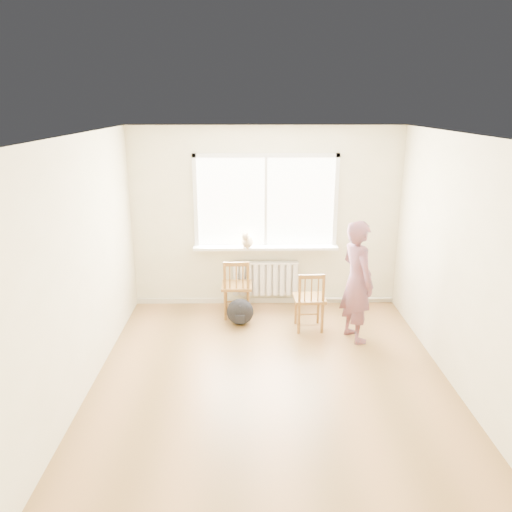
{
  "coord_description": "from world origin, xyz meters",
  "views": [
    {
      "loc": [
        -0.24,
        -5.01,
        3.0
      ],
      "look_at": [
        -0.16,
        1.2,
        1.09
      ],
      "focal_mm": 35.0,
      "sensor_mm": 36.0,
      "label": 1
    }
  ],
  "objects_px": {
    "backpack": "(240,312)",
    "chair_right": "(310,301)",
    "cat": "(247,241)",
    "person": "(357,281)",
    "chair_left": "(237,288)"
  },
  "relations": [
    {
      "from": "chair_left",
      "to": "cat",
      "type": "bearing_deg",
      "value": -114.62
    },
    {
      "from": "person",
      "to": "backpack",
      "type": "xyz_separation_m",
      "value": [
        -1.52,
        0.46,
        -0.61
      ]
    },
    {
      "from": "person",
      "to": "backpack",
      "type": "bearing_deg",
      "value": 52.65
    },
    {
      "from": "chair_left",
      "to": "chair_right",
      "type": "distance_m",
      "value": 1.1
    },
    {
      "from": "person",
      "to": "chair_left",
      "type": "bearing_deg",
      "value": 44.8
    },
    {
      "from": "cat",
      "to": "chair_right",
      "type": "bearing_deg",
      "value": -30.01
    },
    {
      "from": "person",
      "to": "backpack",
      "type": "height_order",
      "value": "person"
    },
    {
      "from": "chair_left",
      "to": "backpack",
      "type": "relative_size",
      "value": 2.32
    },
    {
      "from": "backpack",
      "to": "chair_left",
      "type": "bearing_deg",
      "value": 100.96
    },
    {
      "from": "chair_right",
      "to": "cat",
      "type": "distance_m",
      "value": 1.32
    },
    {
      "from": "backpack",
      "to": "chair_right",
      "type": "bearing_deg",
      "value": -11.35
    },
    {
      "from": "chair_left",
      "to": "chair_right",
      "type": "xyz_separation_m",
      "value": [
        1.0,
        -0.45,
        -0.02
      ]
    },
    {
      "from": "chair_right",
      "to": "backpack",
      "type": "distance_m",
      "value": 1.0
    },
    {
      "from": "chair_right",
      "to": "backpack",
      "type": "relative_size",
      "value": 2.24
    },
    {
      "from": "chair_left",
      "to": "cat",
      "type": "height_order",
      "value": "cat"
    }
  ]
}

